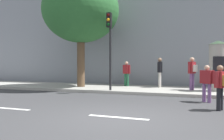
{
  "coord_description": "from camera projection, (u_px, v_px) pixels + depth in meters",
  "views": [
    {
      "loc": [
        2.21,
        -6.46,
        1.53
      ],
      "look_at": [
        -0.92,
        2.0,
        1.3
      ],
      "focal_mm": 38.49,
      "sensor_mm": 36.0,
      "label": 1
    }
  ],
  "objects": [
    {
      "name": "ground_plane",
      "position": [
        118.0,
        117.0,
        6.86
      ],
      "size": [
        80.0,
        80.0,
        0.0
      ],
      "primitive_type": "plane",
      "color": "#38383A"
    },
    {
      "name": "sidewalk_curb",
      "position": [
        158.0,
        90.0,
        13.42
      ],
      "size": [
        36.0,
        4.0,
        0.15
      ],
      "primitive_type": "cube",
      "color": "#9E9B93",
      "rests_on": "ground_plane"
    },
    {
      "name": "lane_markings",
      "position": [
        118.0,
        117.0,
        6.86
      ],
      "size": [
        25.8,
        0.16,
        0.01
      ],
      "color": "silver",
      "rests_on": "ground_plane"
    },
    {
      "name": "building_backdrop",
      "position": [
        170.0,
        28.0,
        18.01
      ],
      "size": [
        36.0,
        5.0,
        8.51
      ],
      "primitive_type": "cube",
      "color": "gray",
      "rests_on": "ground_plane"
    },
    {
      "name": "traffic_light",
      "position": [
        110.0,
        38.0,
        12.48
      ],
      "size": [
        0.24,
        0.45,
        4.03
      ],
      "color": "black",
      "rests_on": "sidewalk_curb"
    },
    {
      "name": "poster_column",
      "position": [
        218.0,
        65.0,
        12.23
      ],
      "size": [
        0.95,
        0.95,
        2.58
      ],
      "color": "#9E9B93",
      "rests_on": "sidewalk_curb"
    },
    {
      "name": "street_tree",
      "position": [
        81.0,
        10.0,
        14.53
      ],
      "size": [
        4.64,
        4.64,
        6.63
      ],
      "color": "brown",
      "rests_on": "sidewalk_curb"
    },
    {
      "name": "pedestrian_near_pole",
      "position": [
        221.0,
        84.0,
        7.85
      ],
      "size": [
        0.48,
        0.54,
        1.49
      ],
      "color": "black",
      "rests_on": "ground_plane"
    },
    {
      "name": "pedestrian_in_light_jacket",
      "position": [
        207.0,
        81.0,
        9.55
      ],
      "size": [
        0.55,
        0.48,
        1.48
      ],
      "color": "#724C84",
      "rests_on": "ground_plane"
    },
    {
      "name": "pedestrian_in_dark_shirt",
      "position": [
        160.0,
        70.0,
        14.18
      ],
      "size": [
        0.35,
        0.59,
        1.75
      ],
      "color": "silver",
      "rests_on": "sidewalk_curb"
    },
    {
      "name": "pedestrian_with_bag",
      "position": [
        192.0,
        70.0,
        12.69
      ],
      "size": [
        0.49,
        0.56,
        1.74
      ],
      "color": "#724C84",
      "rests_on": "sidewalk_curb"
    },
    {
      "name": "pedestrian_in_red_top",
      "position": [
        127.0,
        72.0,
        15.03
      ],
      "size": [
        0.55,
        0.42,
        1.54
      ],
      "color": "#1E5938",
      "rests_on": "sidewalk_curb"
    }
  ]
}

